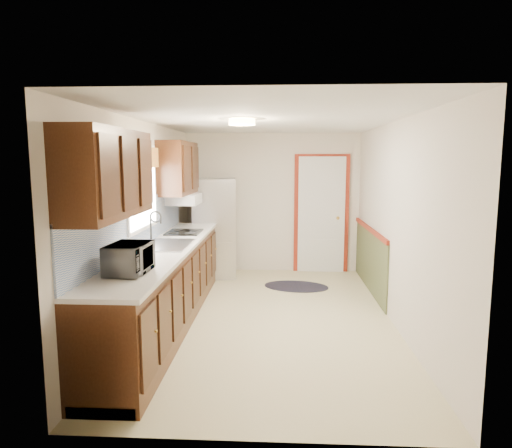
# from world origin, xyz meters

# --- Properties ---
(room_shell) EXTENTS (3.20, 5.20, 2.52)m
(room_shell) POSITION_xyz_m (0.00, 0.00, 1.20)
(room_shell) COLOR beige
(room_shell) RESTS_ON ground
(kitchen_run) EXTENTS (0.63, 4.00, 2.20)m
(kitchen_run) POSITION_xyz_m (-1.24, -0.29, 0.81)
(kitchen_run) COLOR #33190B
(kitchen_run) RESTS_ON ground
(back_wall_trim) EXTENTS (1.12, 2.30, 2.08)m
(back_wall_trim) POSITION_xyz_m (0.99, 2.21, 0.89)
(back_wall_trim) COLOR maroon
(back_wall_trim) RESTS_ON ground
(ceiling_fixture) EXTENTS (0.30, 0.30, 0.06)m
(ceiling_fixture) POSITION_xyz_m (-0.30, -0.20, 2.36)
(ceiling_fixture) COLOR #FFD88C
(ceiling_fixture) RESTS_ON room_shell
(microwave) EXTENTS (0.28, 0.49, 0.32)m
(microwave) POSITION_xyz_m (-1.20, -1.52, 1.10)
(microwave) COLOR white
(microwave) RESTS_ON kitchen_run
(refrigerator) EXTENTS (0.75, 0.73, 1.64)m
(refrigerator) POSITION_xyz_m (-0.95, 2.05, 0.82)
(refrigerator) COLOR #B7B7BC
(refrigerator) RESTS_ON ground
(rug) EXTENTS (1.08, 0.79, 0.01)m
(rug) POSITION_xyz_m (0.39, 1.44, 0.01)
(rug) COLOR black
(rug) RESTS_ON ground
(cooktop) EXTENTS (0.45, 0.54, 0.02)m
(cooktop) POSITION_xyz_m (-1.19, 0.75, 0.95)
(cooktop) COLOR black
(cooktop) RESTS_ON kitchen_run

